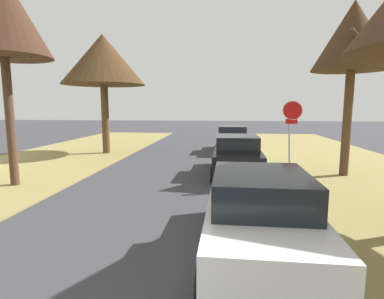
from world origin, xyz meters
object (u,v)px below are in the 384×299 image
object	(u,v)px
street_tree_right_mid_b	(353,37)
parked_sedan_black	(237,156)
stop_sign_far	(292,120)
street_tree_left_mid_b	(103,60)
parked_sedan_white	(259,217)
parked_sedan_silver	(232,140)
street_tree_left_mid_a	(1,13)

from	to	relation	value
street_tree_right_mid_b	parked_sedan_black	distance (m)	6.14
stop_sign_far	street_tree_left_mid_b	distance (m)	10.79
street_tree_left_mid_b	parked_sedan_white	xyz separation A→B (m)	(7.40, -11.52, -4.57)
parked_sedan_black	parked_sedan_silver	world-z (taller)	same
stop_sign_far	street_tree_left_mid_b	size ratio (longest dim) A/B	0.44
street_tree_right_mid_b	parked_sedan_silver	size ratio (longest dim) A/B	1.47
stop_sign_far	parked_sedan_black	bearing A→B (deg)	-159.61
parked_sedan_white	street_tree_left_mid_b	bearing A→B (deg)	122.72
parked_sedan_black	street_tree_left_mid_a	bearing A→B (deg)	-160.30
stop_sign_far	parked_sedan_white	xyz separation A→B (m)	(-2.19, -7.70, -1.42)
stop_sign_far	street_tree_left_mid_a	world-z (taller)	street_tree_left_mid_a
street_tree_left_mid_a	parked_sedan_black	distance (m)	9.52
street_tree_right_mid_b	parked_sedan_black	size ratio (longest dim) A/B	1.47
parked_sedan_silver	stop_sign_far	bearing A→B (deg)	-67.20
street_tree_left_mid_a	parked_sedan_white	xyz separation A→B (m)	(7.74, -4.11, -4.94)
parked_sedan_white	parked_sedan_black	size ratio (longest dim) A/B	1.00
street_tree_left_mid_a	parked_sedan_white	size ratio (longest dim) A/B	1.60
street_tree_left_mid_b	parked_sedan_black	bearing A→B (deg)	-32.46
parked_sedan_white	street_tree_left_mid_a	bearing A→B (deg)	152.02
parked_sedan_white	stop_sign_far	bearing A→B (deg)	74.13
stop_sign_far	parked_sedan_silver	world-z (taller)	stop_sign_far
parked_sedan_silver	parked_sedan_white	bearing A→B (deg)	-89.61
street_tree_left_mid_b	stop_sign_far	bearing A→B (deg)	-21.70
street_tree_left_mid_b	parked_sedan_white	size ratio (longest dim) A/B	1.50
street_tree_left_mid_b	street_tree_right_mid_b	bearing A→B (deg)	-22.29
street_tree_left_mid_b	parked_sedan_silver	bearing A→B (deg)	12.39
parked_sedan_silver	street_tree_left_mid_a	bearing A→B (deg)	-130.34
street_tree_right_mid_b	stop_sign_far	bearing A→B (deg)	154.82
stop_sign_far	parked_sedan_silver	size ratio (longest dim) A/B	0.66
street_tree_right_mid_b	parked_sedan_white	world-z (taller)	street_tree_right_mid_b
stop_sign_far	street_tree_right_mid_b	xyz separation A→B (m)	(1.88, -0.88, 3.11)
stop_sign_far	parked_sedan_silver	xyz separation A→B (m)	(-2.28, 5.42, -1.42)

